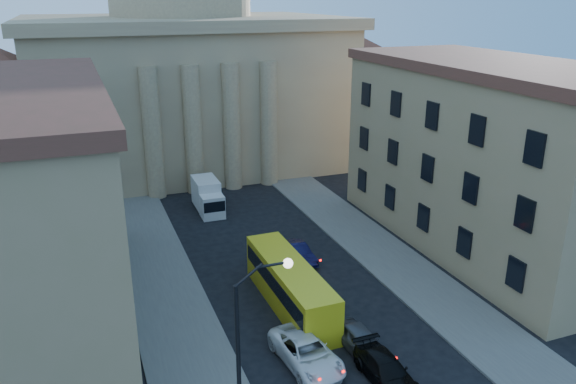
% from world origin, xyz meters
% --- Properties ---
extents(sidewalk_left, '(5.00, 60.00, 0.15)m').
position_xyz_m(sidewalk_left, '(-8.50, 18.00, 0.07)').
color(sidewalk_left, '#56544F').
rests_on(sidewalk_left, ground).
extents(sidewalk_right, '(5.00, 60.00, 0.15)m').
position_xyz_m(sidewalk_right, '(8.50, 18.00, 0.07)').
color(sidewalk_right, '#56544F').
rests_on(sidewalk_right, ground).
extents(church, '(68.02, 28.76, 36.60)m').
position_xyz_m(church, '(0.00, 55.47, 11.88)').
color(church, '#93785A').
rests_on(church, ground).
extents(building_left, '(11.60, 26.60, 14.70)m').
position_xyz_m(building_left, '(-17.00, 22.00, 7.42)').
color(building_left, '#9E815D').
rests_on(building_left, ground).
extents(building_right, '(11.60, 26.60, 14.70)m').
position_xyz_m(building_right, '(17.00, 22.00, 7.42)').
color(building_right, '#9E815D').
rests_on(building_right, ground).
extents(street_lamp, '(2.62, 0.44, 8.83)m').
position_xyz_m(street_lamp, '(-6.97, 8.00, 5.29)').
color(street_lamp, black).
rests_on(street_lamp, ground).
extents(car_left_mid, '(3.05, 5.71, 1.53)m').
position_xyz_m(car_left_mid, '(-2.53, 12.12, 0.76)').
color(car_left_mid, white).
rests_on(car_left_mid, ground).
extents(car_right_mid, '(1.98, 4.80, 1.39)m').
position_xyz_m(car_right_mid, '(0.80, 9.26, 0.70)').
color(car_right_mid, black).
rests_on(car_right_mid, ground).
extents(car_right_far, '(1.89, 4.33, 1.45)m').
position_xyz_m(car_right_far, '(0.80, 12.09, 0.73)').
color(car_right_far, '#4A4B4F').
rests_on(car_right_far, ground).
extents(car_right_distant, '(1.80, 4.25, 1.37)m').
position_xyz_m(car_right_distant, '(1.83, 24.14, 0.68)').
color(car_right_distant, black).
rests_on(car_right_distant, ground).
extents(city_bus, '(2.58, 10.69, 3.01)m').
position_xyz_m(city_bus, '(-1.17, 18.13, 1.61)').
color(city_bus, gold).
rests_on(city_bus, ground).
extents(box_truck, '(2.16, 5.35, 2.93)m').
position_xyz_m(box_truck, '(-2.11, 37.06, 1.39)').
color(box_truck, silver).
rests_on(box_truck, ground).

